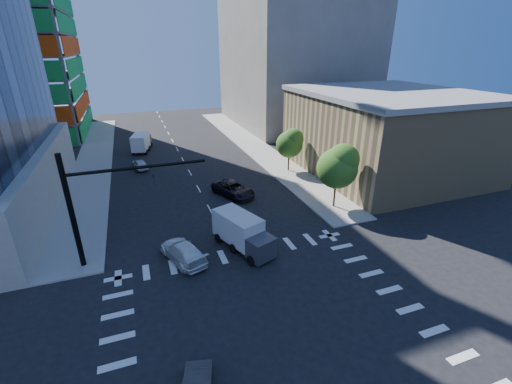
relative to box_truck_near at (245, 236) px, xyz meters
name	(u,v)px	position (x,y,z in m)	size (l,w,h in m)	color
ground	(278,334)	(-1.07, -9.48, -1.29)	(160.00, 160.00, 0.00)	black
road_markings	(278,334)	(-1.07, -9.48, -1.29)	(20.00, 20.00, 0.01)	silver
sidewalk_ne	(252,145)	(11.43, 30.52, -1.22)	(5.00, 60.00, 0.15)	gray
sidewalk_nw	(94,160)	(-13.57, 30.52, -1.22)	(5.00, 60.00, 0.15)	gray
commercial_building	(386,132)	(23.93, 12.52, 4.02)	(20.50, 22.50, 10.60)	#978457
bg_building_ne	(294,55)	(25.93, 45.52, 12.71)	(24.00, 30.00, 28.00)	slate
signal_mast_nw	(92,199)	(-11.07, 2.02, 4.20)	(10.20, 0.40, 9.00)	black
tree_south	(339,166)	(11.56, 4.42, 3.40)	(4.16, 4.16, 6.82)	#382316
tree_north	(291,143)	(11.86, 16.42, 2.70)	(3.54, 3.52, 5.78)	#382316
car_nb_far	(233,189)	(2.30, 11.11, -0.49)	(2.65, 5.75, 1.60)	black
car_sb_near	(183,251)	(-5.13, 0.26, -0.53)	(2.13, 5.25, 1.52)	white
car_sb_mid	(140,164)	(-7.32, 24.38, -0.60)	(1.64, 4.08, 1.39)	#B7B9BF
box_truck_near	(245,236)	(0.00, 0.00, 0.00)	(4.15, 6.04, 2.92)	black
box_truck_far	(142,143)	(-6.45, 33.71, -0.02)	(3.58, 5.86, 2.86)	black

